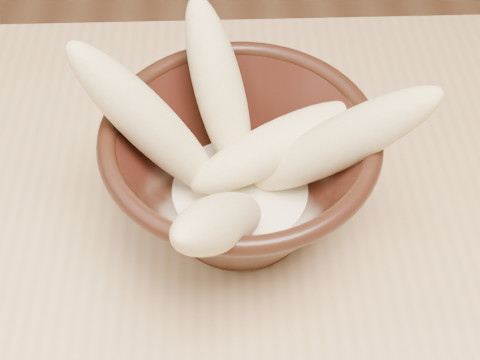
% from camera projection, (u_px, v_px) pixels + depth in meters
% --- Properties ---
extents(bowl, '(0.19, 0.19, 0.10)m').
position_uv_depth(bowl, '(240.00, 172.00, 0.46)').
color(bowl, black).
rests_on(bowl, table).
extents(milk_puddle, '(0.10, 0.10, 0.01)m').
position_uv_depth(milk_puddle, '(240.00, 194.00, 0.48)').
color(milk_puddle, beige).
rests_on(milk_puddle, bowl).
extents(banana_upright, '(0.07, 0.11, 0.13)m').
position_uv_depth(banana_upright, '(219.00, 91.00, 0.46)').
color(banana_upright, tan).
rests_on(banana_upright, bowl).
extents(banana_left, '(0.12, 0.05, 0.14)m').
position_uv_depth(banana_left, '(149.00, 123.00, 0.43)').
color(banana_left, tan).
rests_on(banana_left, bowl).
extents(banana_right, '(0.14, 0.06, 0.13)m').
position_uv_depth(banana_right, '(339.00, 143.00, 0.43)').
color(banana_right, tan).
rests_on(banana_right, bowl).
extents(banana_across, '(0.13, 0.08, 0.06)m').
position_uv_depth(banana_across, '(273.00, 147.00, 0.46)').
color(banana_across, tan).
rests_on(banana_across, bowl).
extents(banana_front, '(0.08, 0.13, 0.13)m').
position_uv_depth(banana_front, '(222.00, 222.00, 0.39)').
color(banana_front, tan).
rests_on(banana_front, bowl).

